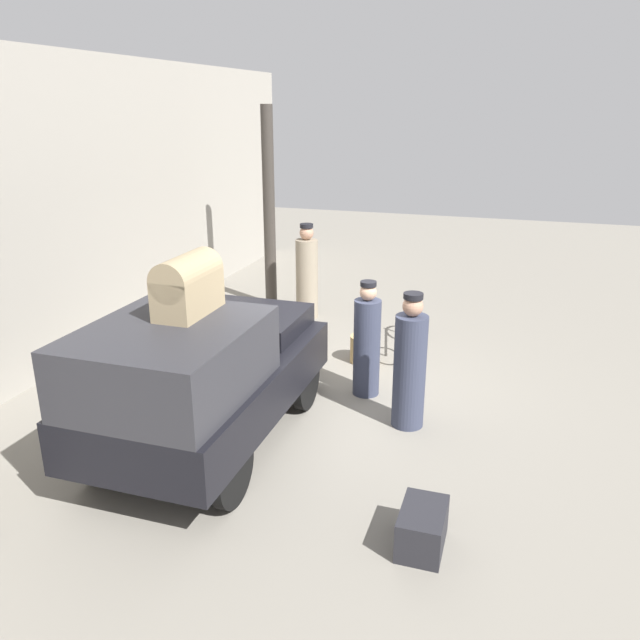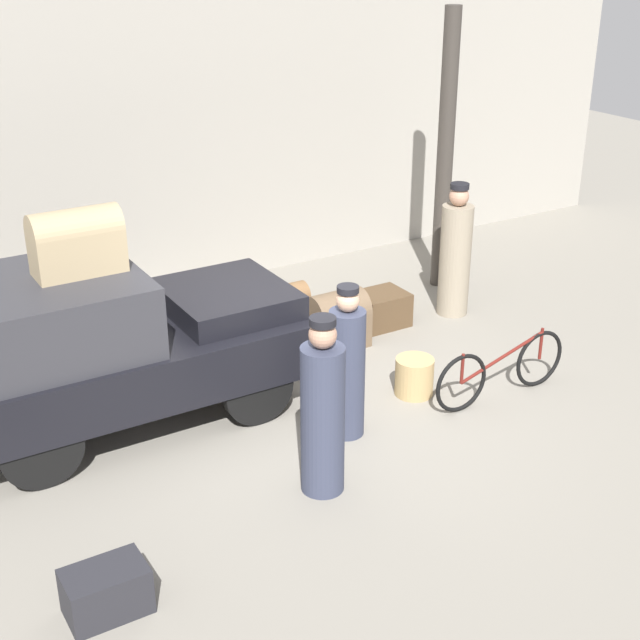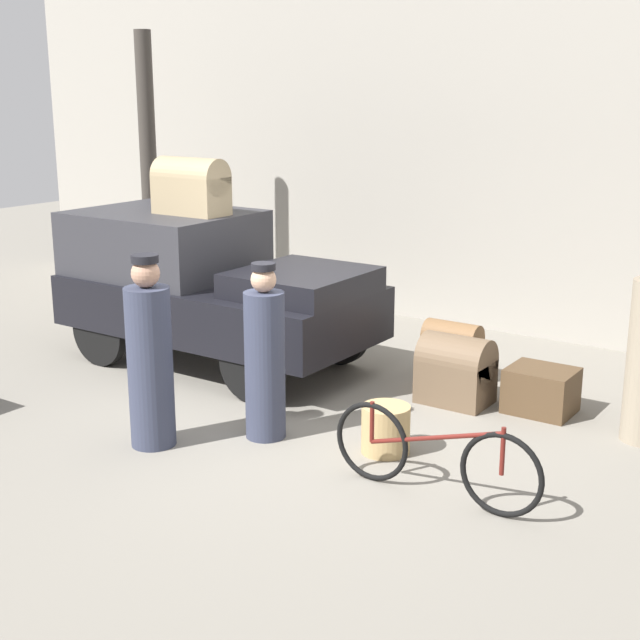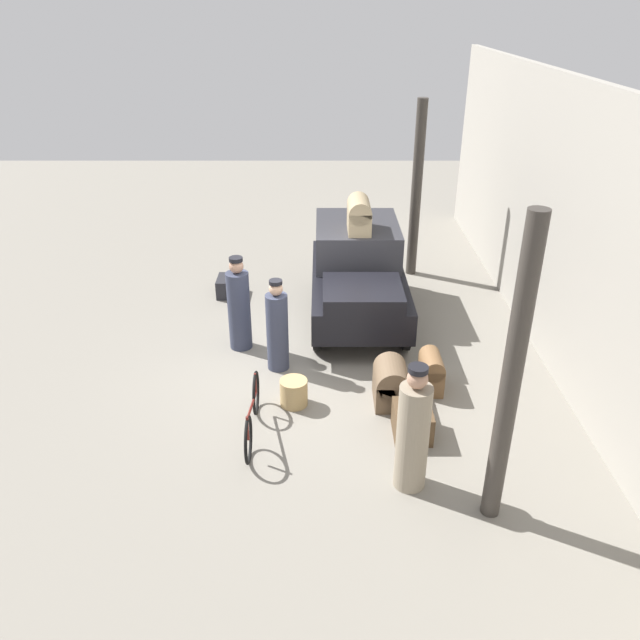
{
  "view_description": "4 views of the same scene",
  "coord_description": "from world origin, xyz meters",
  "views": [
    {
      "loc": [
        -7.49,
        -2.29,
        3.75
      ],
      "look_at": [
        0.2,
        0.2,
        0.95
      ],
      "focal_mm": 35.0,
      "sensor_mm": 36.0,
      "label": 1
    },
    {
      "loc": [
        -4.14,
        -6.99,
        4.7
      ],
      "look_at": [
        0.2,
        0.2,
        0.95
      ],
      "focal_mm": 50.0,
      "sensor_mm": 36.0,
      "label": 2
    },
    {
      "loc": [
        4.72,
        -6.41,
        3.06
      ],
      "look_at": [
        0.2,
        0.2,
        0.95
      ],
      "focal_mm": 50.0,
      "sensor_mm": 36.0,
      "label": 3
    },
    {
      "loc": [
        9.03,
        0.2,
        5.5
      ],
      "look_at": [
        0.2,
        0.2,
        0.95
      ],
      "focal_mm": 35.0,
      "sensor_mm": 36.0,
      "label": 4
    }
  ],
  "objects": [
    {
      "name": "bicycle",
      "position": [
        1.9,
        -0.75,
        0.34
      ],
      "size": [
        1.75,
        0.04,
        0.69
      ],
      "color": "black",
      "rests_on": "ground"
    },
    {
      "name": "porter_standing_middle",
      "position": [
        0.09,
        -0.5,
        0.73
      ],
      "size": [
        0.36,
        0.36,
        1.59
      ],
      "color": "#33384C",
      "rests_on": "ground"
    },
    {
      "name": "suitcase_small_leather",
      "position": [
        1.09,
        1.28,
        0.34
      ],
      "size": [
        0.68,
        0.5,
        0.69
      ],
      "color": "brown",
      "rests_on": "ground"
    },
    {
      "name": "truck",
      "position": [
        -1.87,
        0.92,
        0.92
      ],
      "size": [
        3.53,
        1.72,
        1.68
      ],
      "color": "black",
      "rests_on": "ground"
    },
    {
      "name": "station_building_facade",
      "position": [
        0.0,
        4.08,
        2.25
      ],
      "size": [
        16.0,
        0.15,
        4.5
      ],
      "color": "gray",
      "rests_on": "ground"
    },
    {
      "name": "conductor_in_dark_uniform",
      "position": [
        -0.62,
        -1.2,
        0.77
      ],
      "size": [
        0.39,
        0.39,
        1.7
      ],
      "color": "#33384C",
      "rests_on": "ground"
    },
    {
      "name": "canopy_pillar_left",
      "position": [
        -3.99,
        2.25,
        1.88
      ],
      "size": [
        0.22,
        0.22,
        3.77
      ],
      "color": "#38332D",
      "rests_on": "ground"
    },
    {
      "name": "trunk_on_truck_roof",
      "position": [
        -2.02,
        0.92,
        1.99
      ],
      "size": [
        0.83,
        0.42,
        0.63
      ],
      "color": "#9E8966",
      "rests_on": "truck"
    },
    {
      "name": "suitcase_tan_flat",
      "position": [
        0.72,
        1.94,
        0.33
      ],
      "size": [
        0.6,
        0.33,
        0.63
      ],
      "color": "brown",
      "rests_on": "ground"
    },
    {
      "name": "trunk_large_brown",
      "position": [
        1.9,
        1.5,
        0.22
      ],
      "size": [
        0.62,
        0.53,
        0.43
      ],
      "color": "#4C3823",
      "rests_on": "ground"
    },
    {
      "name": "ground_plane",
      "position": [
        0.0,
        0.0,
        0.0
      ],
      "size": [
        30.0,
        30.0,
        0.0
      ],
      "primitive_type": "plane",
      "color": "gray"
    },
    {
      "name": "wicker_basket",
      "position": [
        1.16,
        -0.2,
        0.21
      ],
      "size": [
        0.42,
        0.42,
        0.42
      ],
      "color": "tan",
      "rests_on": "ground"
    }
  ]
}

